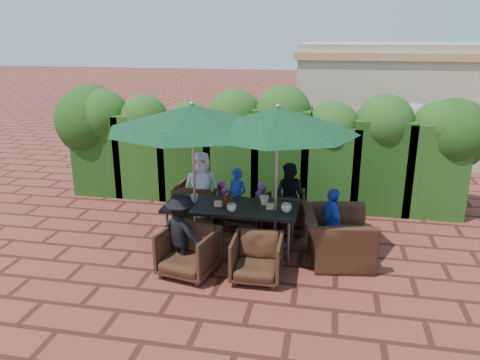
% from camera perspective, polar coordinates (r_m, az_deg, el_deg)
% --- Properties ---
extents(ground, '(80.00, 80.00, 0.00)m').
position_cam_1_polar(ground, '(8.08, -0.44, -8.00)').
color(ground, maroon).
rests_on(ground, ground).
extents(dining_table, '(2.20, 0.90, 0.75)m').
position_cam_1_polar(dining_table, '(7.76, -1.10, -3.67)').
color(dining_table, black).
rests_on(dining_table, ground).
extents(umbrella_left, '(2.75, 2.75, 2.46)m').
position_cam_1_polar(umbrella_left, '(7.45, -5.85, 7.64)').
color(umbrella_left, gray).
rests_on(umbrella_left, ground).
extents(umbrella_right, '(2.50, 2.50, 2.46)m').
position_cam_1_polar(umbrella_right, '(7.18, 4.61, 7.30)').
color(umbrella_right, gray).
rests_on(umbrella_right, ground).
extents(chair_far_left, '(0.81, 0.76, 0.83)m').
position_cam_1_polar(chair_far_left, '(8.99, -5.08, -2.48)').
color(chair_far_left, black).
rests_on(chair_far_left, ground).
extents(chair_far_mid, '(0.81, 0.78, 0.70)m').
position_cam_1_polar(chair_far_mid, '(8.78, 0.99, -3.34)').
color(chair_far_mid, black).
rests_on(chair_far_mid, ground).
extents(chair_far_right, '(0.84, 0.80, 0.81)m').
position_cam_1_polar(chair_far_right, '(8.56, 5.27, -3.61)').
color(chair_far_right, black).
rests_on(chair_far_right, ground).
extents(chair_near_left, '(0.90, 0.86, 0.79)m').
position_cam_1_polar(chair_near_left, '(7.08, -6.32, -8.44)').
color(chair_near_left, black).
rests_on(chair_near_left, ground).
extents(chair_near_right, '(0.73, 0.69, 0.74)m').
position_cam_1_polar(chair_near_right, '(6.91, 2.06, -9.27)').
color(chair_near_right, black).
rests_on(chair_near_right, ground).
extents(chair_end_right, '(0.95, 1.30, 1.05)m').
position_cam_1_polar(chair_end_right, '(7.57, 11.79, -5.87)').
color(chair_end_right, black).
rests_on(chair_end_right, ground).
extents(adult_far_left, '(0.74, 0.50, 1.40)m').
position_cam_1_polar(adult_far_left, '(8.75, -4.72, -1.05)').
color(adult_far_left, white).
rests_on(adult_far_left, ground).
extents(adult_far_mid, '(0.50, 0.46, 1.12)m').
position_cam_1_polar(adult_far_mid, '(8.64, -0.41, -2.22)').
color(adult_far_mid, '#2141B3').
rests_on(adult_far_mid, ground).
extents(adult_far_right, '(0.68, 0.53, 1.26)m').
position_cam_1_polar(adult_far_right, '(8.55, 6.16, -2.07)').
color(adult_far_right, black).
rests_on(adult_far_right, ground).
extents(adult_near_left, '(0.85, 0.64, 1.21)m').
position_cam_1_polar(adult_near_left, '(7.13, -7.19, -6.39)').
color(adult_near_left, black).
rests_on(adult_near_left, ground).
extents(adult_end_right, '(0.57, 0.76, 1.16)m').
position_cam_1_polar(adult_end_right, '(7.60, 11.13, -5.25)').
color(adult_end_right, '#2141B3').
rests_on(adult_end_right, ground).
extents(child_left, '(0.36, 0.32, 0.82)m').
position_cam_1_polar(child_left, '(8.95, -2.15, -2.55)').
color(child_left, '#E751A4').
rests_on(child_left, ground).
extents(child_right, '(0.33, 0.27, 0.85)m').
position_cam_1_polar(child_right, '(8.70, 2.58, -3.04)').
color(child_right, '#994DA7').
rests_on(child_right, ground).
extents(pedestrian_a, '(1.59, 1.30, 1.65)m').
position_cam_1_polar(pedestrian_a, '(11.75, 10.40, 4.17)').
color(pedestrian_a, green).
rests_on(pedestrian_a, ground).
extents(pedestrian_b, '(0.88, 0.60, 1.72)m').
position_cam_1_polar(pedestrian_b, '(11.76, 15.05, 4.04)').
color(pedestrian_b, '#E751A4').
rests_on(pedestrian_b, ground).
extents(pedestrian_c, '(1.35, 1.11, 1.93)m').
position_cam_1_polar(pedestrian_c, '(11.77, 20.16, 4.10)').
color(pedestrian_c, gray).
rests_on(pedestrian_c, ground).
extents(cup_a, '(0.17, 0.17, 0.13)m').
position_cam_1_polar(cup_a, '(7.83, -7.73, -2.51)').
color(cup_a, beige).
rests_on(cup_a, dining_table).
extents(cup_b, '(0.13, 0.13, 0.12)m').
position_cam_1_polar(cup_b, '(7.96, -5.55, -2.16)').
color(cup_b, beige).
rests_on(cup_b, dining_table).
extents(cup_c, '(0.15, 0.15, 0.12)m').
position_cam_1_polar(cup_c, '(7.47, -1.03, -3.40)').
color(cup_c, beige).
rests_on(cup_c, dining_table).
extents(cup_d, '(0.16, 0.16, 0.15)m').
position_cam_1_polar(cup_d, '(7.77, 2.97, -2.49)').
color(cup_d, beige).
rests_on(cup_d, dining_table).
extents(cup_e, '(0.17, 0.17, 0.13)m').
position_cam_1_polar(cup_e, '(7.49, 5.67, -3.41)').
color(cup_e, beige).
rests_on(cup_e, dining_table).
extents(ketchup_bottle, '(0.04, 0.04, 0.17)m').
position_cam_1_polar(ketchup_bottle, '(7.75, -1.84, -2.44)').
color(ketchup_bottle, '#B20C0A').
rests_on(ketchup_bottle, dining_table).
extents(sauce_bottle, '(0.04, 0.04, 0.17)m').
position_cam_1_polar(sauce_bottle, '(7.83, -1.04, -2.22)').
color(sauce_bottle, '#4C230C').
rests_on(sauce_bottle, dining_table).
extents(serving_tray, '(0.35, 0.25, 0.02)m').
position_cam_1_polar(serving_tray, '(7.81, -7.07, -3.00)').
color(serving_tray, '#A5814F').
rests_on(serving_tray, dining_table).
extents(number_block_left, '(0.12, 0.06, 0.10)m').
position_cam_1_polar(number_block_left, '(7.69, -2.68, -2.90)').
color(number_block_left, tan).
rests_on(number_block_left, dining_table).
extents(number_block_right, '(0.12, 0.06, 0.10)m').
position_cam_1_polar(number_block_right, '(7.58, 3.68, -3.21)').
color(number_block_right, tan).
rests_on(number_block_right, dining_table).
extents(hedge_wall, '(9.10, 1.60, 2.49)m').
position_cam_1_polar(hedge_wall, '(9.84, 1.27, 4.86)').
color(hedge_wall, '#12340E').
rests_on(hedge_wall, ground).
extents(building, '(6.20, 3.08, 3.20)m').
position_cam_1_polar(building, '(14.40, 19.44, 9.06)').
color(building, '#BEB08D').
rests_on(building, ground).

